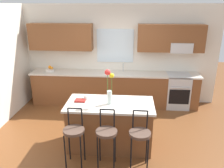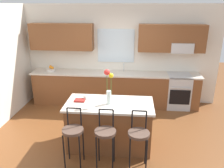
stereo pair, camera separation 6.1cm
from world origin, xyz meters
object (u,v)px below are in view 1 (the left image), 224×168
at_px(kitchen_island, 110,125).
at_px(oven_range, 177,91).
at_px(mug_ceramic, 86,98).
at_px(cookbook, 80,100).
at_px(flower_vase, 109,86).
at_px(bar_stool_near, 74,133).
at_px(bar_stool_far, 140,136).
at_px(fruit_bowl_oranges, 50,69).
at_px(bar_stool_middle, 107,134).

bearing_deg(kitchen_island, oven_range, 50.18).
xyz_separation_m(mug_ceramic, cookbook, (-0.09, -0.08, -0.03)).
distance_m(mug_ceramic, cookbook, 0.13).
bearing_deg(flower_vase, mug_ceramic, 162.03).
distance_m(bar_stool_near, bar_stool_far, 1.10).
xyz_separation_m(oven_range, bar_stool_near, (-2.20, -2.61, 0.18)).
xyz_separation_m(kitchen_island, fruit_bowl_oranges, (-1.85, 2.01, 0.51)).
bearing_deg(kitchen_island, flower_vase, -109.60).
distance_m(flower_vase, cookbook, 0.66).
bearing_deg(bar_stool_far, oven_range, 67.09).
bearing_deg(bar_stool_far, fruit_bowl_oranges, 132.31).
bearing_deg(bar_stool_far, mug_ceramic, 143.79).
relative_size(kitchen_island, fruit_bowl_oranges, 6.88).
relative_size(kitchen_island, mug_ceramic, 18.34).
distance_m(bar_stool_middle, cookbook, 0.94).
height_order(kitchen_island, mug_ceramic, mug_ceramic).
bearing_deg(flower_vase, bar_stool_middle, -89.13).
height_order(flower_vase, fruit_bowl_oranges, flower_vase).
height_order(bar_stool_far, cookbook, bar_stool_far).
relative_size(bar_stool_far, flower_vase, 1.57).
relative_size(bar_stool_near, mug_ceramic, 11.58).
height_order(bar_stool_middle, mug_ceramic, bar_stool_middle).
xyz_separation_m(flower_vase, mug_ceramic, (-0.47, 0.15, -0.30)).
bearing_deg(bar_stool_middle, bar_stool_far, 0.00).
height_order(mug_ceramic, fruit_bowl_oranges, fruit_bowl_oranges).
bearing_deg(mug_ceramic, bar_stool_far, -36.21).
height_order(mug_ceramic, cookbook, mug_ceramic).
relative_size(flower_vase, mug_ceramic, 7.38).
relative_size(oven_range, bar_stool_far, 0.88).
distance_m(bar_stool_middle, flower_vase, 0.87).
xyz_separation_m(flower_vase, cookbook, (-0.57, 0.07, -0.33)).
bearing_deg(bar_stool_near, kitchen_island, 48.79).
xyz_separation_m(kitchen_island, mug_ceramic, (-0.48, 0.13, 0.50)).
bearing_deg(mug_ceramic, bar_stool_middle, -57.46).
bearing_deg(kitchen_island, bar_stool_far, -48.79).
bearing_deg(cookbook, kitchen_island, -4.65).
bearing_deg(bar_stool_near, flower_vase, 48.08).
xyz_separation_m(bar_stool_near, bar_stool_middle, (0.55, 0.00, 0.00)).
bearing_deg(flower_vase, kitchen_island, 70.40).
distance_m(kitchen_island, bar_stool_near, 0.85).
bearing_deg(oven_range, mug_ceramic, -139.02).
relative_size(kitchen_island, bar_stool_far, 1.58).
bearing_deg(bar_stool_middle, kitchen_island, 90.00).
relative_size(kitchen_island, bar_stool_middle, 1.58).
distance_m(bar_stool_middle, mug_ceramic, 0.96).
bearing_deg(bar_stool_near, oven_range, 49.84).
relative_size(bar_stool_middle, mug_ceramic, 11.58).
bearing_deg(bar_stool_near, bar_stool_far, 0.00).
distance_m(flower_vase, fruit_bowl_oranges, 2.76).
bearing_deg(fruit_bowl_oranges, flower_vase, -47.85).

